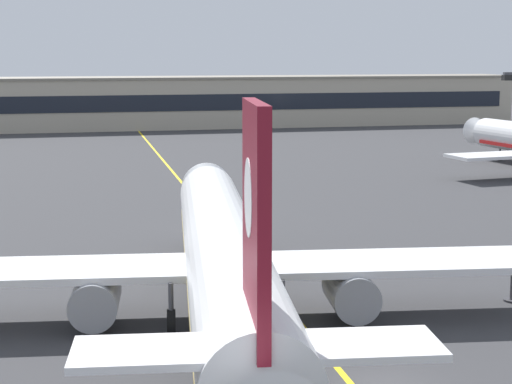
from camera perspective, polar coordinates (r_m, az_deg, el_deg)
name	(u,v)px	position (r m, az deg, el deg)	size (l,w,h in m)	color
taxiway_centreline	(225,234)	(63.19, -2.03, -2.80)	(0.30, 180.00, 0.01)	yellow
airliner_foreground	(224,256)	(41.99, -2.10, -4.20)	(32.36, 41.43, 11.65)	white
safety_cone_by_nose_gear	(204,246)	(58.20, -3.43, -3.59)	(0.44, 0.44, 0.55)	orange
terminal_building	(163,102)	(154.74, -6.12, 5.89)	(130.42, 12.40, 8.99)	#B2A893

